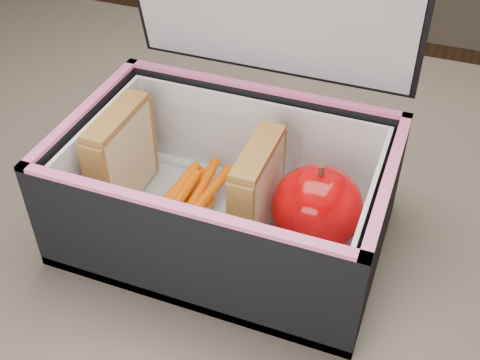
% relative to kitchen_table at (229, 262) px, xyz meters
% --- Properties ---
extents(kitchen_table, '(1.20, 0.80, 0.75)m').
position_rel_kitchen_table_xyz_m(kitchen_table, '(0.00, 0.00, 0.00)').
color(kitchen_table, brown).
rests_on(kitchen_table, ground).
extents(lunch_bag, '(0.29, 0.24, 0.30)m').
position_rel_kitchen_table_xyz_m(lunch_bag, '(0.02, -0.04, 0.15)').
color(lunch_bag, black).
rests_on(lunch_bag, kitchen_table).
extents(plastic_tub, '(0.18, 0.13, 0.08)m').
position_rel_kitchen_table_xyz_m(plastic_tub, '(-0.02, -0.04, 0.14)').
color(plastic_tub, white).
rests_on(plastic_tub, lunch_bag).
extents(sandwich_left, '(0.02, 0.09, 0.10)m').
position_rel_kitchen_table_xyz_m(sandwich_left, '(-0.09, -0.04, 0.16)').
color(sandwich_left, '#CEBC89').
rests_on(sandwich_left, plastic_tub).
extents(sandwich_right, '(0.02, 0.08, 0.10)m').
position_rel_kitchen_table_xyz_m(sandwich_right, '(0.05, -0.04, 0.15)').
color(sandwich_right, '#CEBC89').
rests_on(sandwich_right, plastic_tub).
extents(carrot_sticks, '(0.05, 0.14, 0.03)m').
position_rel_kitchen_table_xyz_m(carrot_sticks, '(-0.03, -0.05, 0.12)').
color(carrot_sticks, '#E34F00').
rests_on(carrot_sticks, plastic_tub).
extents(paper_napkin, '(0.11, 0.11, 0.01)m').
position_rel_kitchen_table_xyz_m(paper_napkin, '(0.10, -0.03, 0.11)').
color(paper_napkin, white).
rests_on(paper_napkin, lunch_bag).
extents(red_apple, '(0.10, 0.10, 0.09)m').
position_rel_kitchen_table_xyz_m(red_apple, '(0.10, -0.04, 0.15)').
color(red_apple, '#7F0002').
rests_on(red_apple, paper_napkin).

